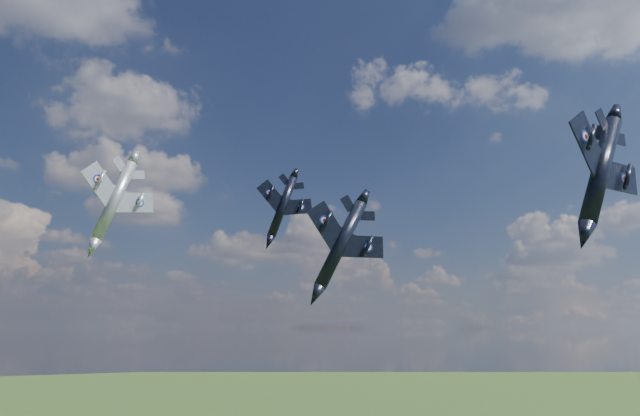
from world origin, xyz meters
name	(u,v)px	position (x,y,z in m)	size (l,w,h in m)	color
jet_lead_navy	(341,244)	(8.50, 17.01, 79.47)	(11.96, 16.67, 3.45)	black
jet_right_navy	(601,171)	(19.68, -12.65, 83.35)	(11.83, 16.49, 3.41)	black
jet_high_navy	(282,207)	(8.94, 37.08, 87.74)	(10.01, 13.96, 2.89)	black
jet_left_silver	(114,200)	(-18.61, 18.85, 82.87)	(9.56, 13.33, 2.76)	gray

